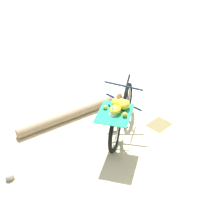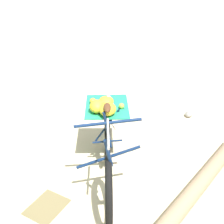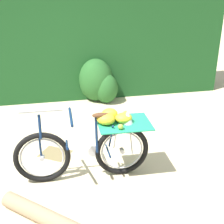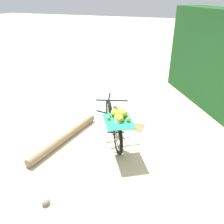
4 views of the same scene
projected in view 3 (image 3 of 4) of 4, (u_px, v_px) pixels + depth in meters
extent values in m
plane|color=beige|center=(77.00, 173.00, 4.34)|extent=(60.00, 60.00, 0.00)
cube|color=#19471E|center=(68.00, 35.00, 6.70)|extent=(6.12, 4.37, 2.68)
torus|color=black|center=(42.00, 158.00, 4.02)|extent=(0.66, 0.44, 0.73)
torus|color=#B7B7BC|center=(42.00, 158.00, 4.02)|extent=(0.50, 0.31, 0.57)
cylinder|color=#B7B7BC|center=(42.00, 158.00, 4.02)|extent=(0.09, 0.10, 0.06)
torus|color=black|center=(122.00, 151.00, 4.19)|extent=(0.66, 0.44, 0.73)
torus|color=#B7B7BC|center=(122.00, 151.00, 4.19)|extent=(0.50, 0.31, 0.57)
cylinder|color=#B7B7BC|center=(122.00, 151.00, 4.19)|extent=(0.09, 0.10, 0.06)
cylinder|color=#0F2347|center=(67.00, 144.00, 4.01)|extent=(0.39, 0.62, 0.30)
cylinder|color=#0F2347|center=(71.00, 116.00, 3.86)|extent=(0.40, 0.63, 0.11)
cylinder|color=#0F2347|center=(97.00, 135.00, 4.03)|extent=(0.09, 0.11, 0.49)
cylinder|color=#0F2347|center=(108.00, 151.00, 4.15)|extent=(0.22, 0.34, 0.05)
cylinder|color=#0F2347|center=(111.00, 137.00, 4.07)|extent=(0.19, 0.29, 0.47)
cylinder|color=#0F2347|center=(40.00, 148.00, 3.96)|extent=(0.05, 0.06, 0.30)
cylinder|color=#0F2347|center=(40.00, 127.00, 3.85)|extent=(0.08, 0.10, 0.30)
cylinder|color=gray|center=(41.00, 111.00, 3.77)|extent=(0.46, 0.29, 0.02)
ellipsoid|color=#4C2D19|center=(101.00, 115.00, 3.92)|extent=(0.23, 0.19, 0.06)
cylinder|color=#B7B7BC|center=(94.00, 151.00, 4.12)|extent=(0.15, 0.10, 0.16)
cylinder|color=#B7B7BC|center=(115.00, 139.00, 4.10)|extent=(0.12, 0.18, 0.39)
cylinder|color=#B7B7BC|center=(131.00, 137.00, 4.13)|extent=(0.14, 0.22, 0.39)
cube|color=brown|center=(124.00, 124.00, 4.03)|extent=(0.74, 0.69, 0.02)
cube|color=#1E8C60|center=(124.00, 123.00, 4.03)|extent=(0.86, 0.81, 0.01)
ellipsoid|color=gold|center=(110.00, 114.00, 4.08)|extent=(0.27, 0.26, 0.16)
ellipsoid|color=gold|center=(124.00, 118.00, 4.01)|extent=(0.29, 0.28, 0.13)
ellipsoid|color=gold|center=(106.00, 119.00, 3.95)|extent=(0.26, 0.23, 0.15)
sphere|color=gold|center=(126.00, 114.00, 4.18)|extent=(0.08, 0.08, 0.08)
sphere|color=#8CAD38|center=(121.00, 127.00, 3.83)|extent=(0.07, 0.07, 0.07)
cone|color=white|center=(128.00, 117.00, 3.98)|extent=(0.19, 0.19, 0.18)
ellipsoid|color=#235623|center=(96.00, 80.00, 6.69)|extent=(0.74, 0.66, 0.92)
ellipsoid|color=#235623|center=(106.00, 88.00, 6.62)|extent=(0.51, 0.46, 0.64)
ellipsoid|color=#235623|center=(88.00, 85.00, 6.89)|extent=(0.46, 0.41, 0.60)
cylinder|color=#4C3823|center=(96.00, 96.00, 6.84)|extent=(0.07, 0.07, 0.18)
cube|color=olive|center=(55.00, 154.00, 4.81)|extent=(0.44, 0.36, 0.01)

